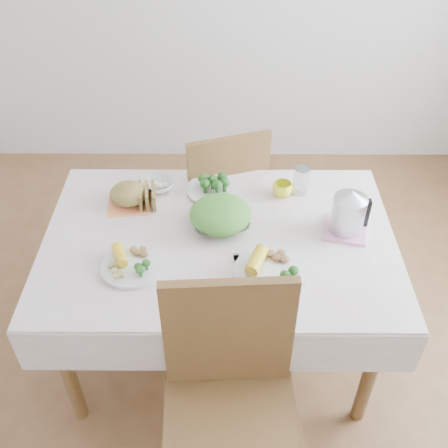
{
  "coord_description": "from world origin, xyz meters",
  "views": [
    {
      "loc": [
        0.03,
        -1.65,
        2.27
      ],
      "look_at": [
        0.02,
        0.02,
        0.82
      ],
      "focal_mm": 42.0,
      "sensor_mm": 36.0,
      "label": 1
    }
  ],
  "objects_px": {
    "chair_near": "(232,440)",
    "electric_kettle": "(349,209)",
    "dining_table": "(220,297)",
    "chair_far": "(218,197)",
    "dinner_plate_left": "(132,266)",
    "dinner_plate_right": "(271,274)",
    "salad_bowl": "(220,220)",
    "yellow_mug": "(282,189)"
  },
  "relations": [
    {
      "from": "chair_far",
      "to": "electric_kettle",
      "type": "bearing_deg",
      "value": 114.85
    },
    {
      "from": "dinner_plate_right",
      "to": "chair_far",
      "type": "bearing_deg",
      "value": 104.33
    },
    {
      "from": "chair_near",
      "to": "salad_bowl",
      "type": "relative_size",
      "value": 4.21
    },
    {
      "from": "chair_far",
      "to": "dinner_plate_left",
      "type": "xyz_separation_m",
      "value": [
        -0.33,
        -0.84,
        0.31
      ]
    },
    {
      "from": "dining_table",
      "to": "electric_kettle",
      "type": "height_order",
      "value": "electric_kettle"
    },
    {
      "from": "dinner_plate_left",
      "to": "electric_kettle",
      "type": "distance_m",
      "value": 0.93
    },
    {
      "from": "chair_far",
      "to": "electric_kettle",
      "type": "distance_m",
      "value": 0.93
    },
    {
      "from": "yellow_mug",
      "to": "electric_kettle",
      "type": "bearing_deg",
      "value": -44.31
    },
    {
      "from": "dining_table",
      "to": "chair_far",
      "type": "xyz_separation_m",
      "value": [
        -0.02,
        0.66,
        0.09
      ]
    },
    {
      "from": "salad_bowl",
      "to": "chair_near",
      "type": "bearing_deg",
      "value": -86.69
    },
    {
      "from": "chair_near",
      "to": "salad_bowl",
      "type": "bearing_deg",
      "value": 90.07
    },
    {
      "from": "dining_table",
      "to": "electric_kettle",
      "type": "distance_m",
      "value": 0.75
    },
    {
      "from": "chair_near",
      "to": "dinner_plate_right",
      "type": "height_order",
      "value": "chair_near"
    },
    {
      "from": "salad_bowl",
      "to": "dinner_plate_left",
      "type": "distance_m",
      "value": 0.44
    },
    {
      "from": "dinner_plate_left",
      "to": "dinner_plate_right",
      "type": "bearing_deg",
      "value": -4.35
    },
    {
      "from": "dining_table",
      "to": "dinner_plate_right",
      "type": "xyz_separation_m",
      "value": [
        0.21,
        -0.23,
        0.4
      ]
    },
    {
      "from": "chair_far",
      "to": "dinner_plate_left",
      "type": "relative_size",
      "value": 3.87
    },
    {
      "from": "dinner_plate_right",
      "to": "yellow_mug",
      "type": "xyz_separation_m",
      "value": [
        0.08,
        0.52,
        0.02
      ]
    },
    {
      "from": "salad_bowl",
      "to": "dining_table",
      "type": "bearing_deg",
      "value": -93.16
    },
    {
      "from": "chair_near",
      "to": "dinner_plate_left",
      "type": "relative_size",
      "value": 4.23
    },
    {
      "from": "electric_kettle",
      "to": "chair_far",
      "type": "bearing_deg",
      "value": 107.77
    },
    {
      "from": "chair_near",
      "to": "electric_kettle",
      "type": "bearing_deg",
      "value": 54.96
    },
    {
      "from": "chair_far",
      "to": "salad_bowl",
      "type": "relative_size",
      "value": 3.85
    },
    {
      "from": "chair_near",
      "to": "yellow_mug",
      "type": "distance_m",
      "value": 1.12
    },
    {
      "from": "dining_table",
      "to": "dinner_plate_left",
      "type": "relative_size",
      "value": 5.6
    },
    {
      "from": "chair_near",
      "to": "chair_far",
      "type": "bearing_deg",
      "value": 89.61
    },
    {
      "from": "dinner_plate_right",
      "to": "electric_kettle",
      "type": "xyz_separation_m",
      "value": [
        0.34,
        0.27,
        0.11
      ]
    },
    {
      "from": "dining_table",
      "to": "chair_near",
      "type": "distance_m",
      "value": 0.75
    },
    {
      "from": "dining_table",
      "to": "dinner_plate_right",
      "type": "height_order",
      "value": "dinner_plate_right"
    },
    {
      "from": "chair_far",
      "to": "dinner_plate_left",
      "type": "bearing_deg",
      "value": 50.74
    },
    {
      "from": "chair_far",
      "to": "yellow_mug",
      "type": "height_order",
      "value": "chair_far"
    },
    {
      "from": "salad_bowl",
      "to": "electric_kettle",
      "type": "bearing_deg",
      "value": -2.93
    },
    {
      "from": "dinner_plate_right",
      "to": "chair_near",
      "type": "bearing_deg",
      "value": -106.62
    },
    {
      "from": "dinner_plate_left",
      "to": "electric_kettle",
      "type": "bearing_deg",
      "value": 14.46
    },
    {
      "from": "chair_near",
      "to": "salad_bowl",
      "type": "xyz_separation_m",
      "value": [
        -0.05,
        0.82,
        0.33
      ]
    },
    {
      "from": "chair_far",
      "to": "dinner_plate_left",
      "type": "height_order",
      "value": "chair_far"
    },
    {
      "from": "dinner_plate_left",
      "to": "yellow_mug",
      "type": "distance_m",
      "value": 0.8
    },
    {
      "from": "electric_kettle",
      "to": "salad_bowl",
      "type": "bearing_deg",
      "value": 152.2
    },
    {
      "from": "electric_kettle",
      "to": "yellow_mug",
      "type": "bearing_deg",
      "value": 110.82
    },
    {
      "from": "dinner_plate_right",
      "to": "dining_table",
      "type": "bearing_deg",
      "value": 132.56
    },
    {
      "from": "chair_near",
      "to": "yellow_mug",
      "type": "xyz_separation_m",
      "value": [
        0.24,
        1.04,
        0.33
      ]
    },
    {
      "from": "dinner_plate_left",
      "to": "electric_kettle",
      "type": "height_order",
      "value": "electric_kettle"
    }
  ]
}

